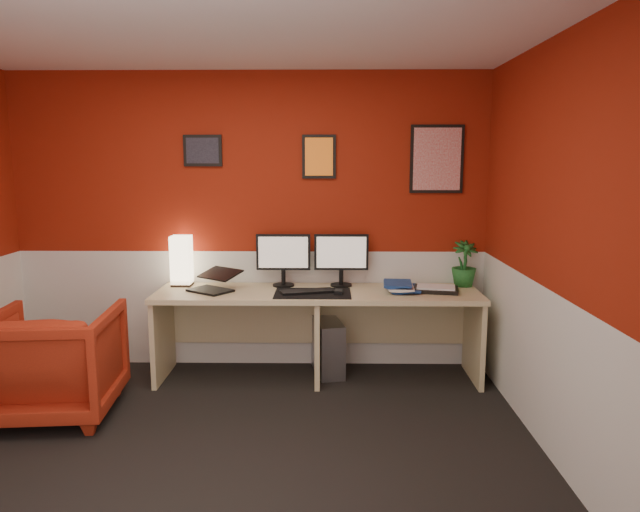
{
  "coord_description": "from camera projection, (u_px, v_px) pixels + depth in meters",
  "views": [
    {
      "loc": [
        0.66,
        -3.16,
        1.77
      ],
      "look_at": [
        0.6,
        1.21,
        1.05
      ],
      "focal_mm": 32.65,
      "sensor_mm": 36.0,
      "label": 1
    }
  ],
  "objects": [
    {
      "name": "desk_mat",
      "position": [
        313.0,
        293.0,
        4.59
      ],
      "size": [
        0.6,
        0.38,
        0.01
      ],
      "primitive_type": "cube",
      "color": "black",
      "rests_on": "desk"
    },
    {
      "name": "art_right",
      "position": [
        437.0,
        159.0,
        4.82
      ],
      "size": [
        0.44,
        0.02,
        0.56
      ],
      "primitive_type": "cube",
      "color": "red",
      "rests_on": "wall_back"
    },
    {
      "name": "potted_plant",
      "position": [
        464.0,
        264.0,
        4.84
      ],
      "size": [
        0.25,
        0.25,
        0.38
      ],
      "primitive_type": "imported",
      "rotation": [
        0.0,
        0.0,
        0.2
      ],
      "color": "#19591E",
      "rests_on": "desk"
    },
    {
      "name": "wall_front",
      "position": [
        69.0,
        366.0,
        1.49
      ],
      "size": [
        4.0,
        0.01,
        2.5
      ],
      "primitive_type": "cube",
      "color": "maroon",
      "rests_on": "ground"
    },
    {
      "name": "ground",
      "position": [
        215.0,
        465.0,
        3.42
      ],
      "size": [
        4.0,
        3.5,
        0.01
      ],
      "primitive_type": "cube",
      "color": "black",
      "rests_on": "ground"
    },
    {
      "name": "book_top",
      "position": [
        384.0,
        284.0,
        4.65
      ],
      "size": [
        0.24,
        0.31,
        0.03
      ],
      "primitive_type": "imported",
      "rotation": [
        0.0,
        0.0,
        -0.09
      ],
      "color": "navy",
      "rests_on": "book_middle"
    },
    {
      "name": "wainscot_right",
      "position": [
        562.0,
        386.0,
        3.31
      ],
      "size": [
        0.01,
        3.5,
        1.0
      ],
      "primitive_type": "cube",
      "color": "silver",
      "rests_on": "ground"
    },
    {
      "name": "book_bottom",
      "position": [
        389.0,
        289.0,
        4.69
      ],
      "size": [
        0.24,
        0.32,
        0.03
      ],
      "primitive_type": "imported",
      "rotation": [
        0.0,
        0.0,
        -0.02
      ],
      "color": "navy",
      "rests_on": "desk"
    },
    {
      "name": "wall_right",
      "position": [
        572.0,
        256.0,
        3.19
      ],
      "size": [
        0.01,
        3.5,
        2.5
      ],
      "primitive_type": "cube",
      "color": "maroon",
      "rests_on": "ground"
    },
    {
      "name": "art_center",
      "position": [
        319.0,
        157.0,
        4.83
      ],
      "size": [
        0.28,
        0.02,
        0.36
      ],
      "primitive_type": "cube",
      "color": "orange",
      "rests_on": "wall_back"
    },
    {
      "name": "desk",
      "position": [
        318.0,
        335.0,
        4.74
      ],
      "size": [
        2.6,
        0.65,
        0.73
      ],
      "primitive_type": "cube",
      "color": "#CEBC84",
      "rests_on": "ground"
    },
    {
      "name": "wall_back",
      "position": [
        250.0,
        222.0,
        4.94
      ],
      "size": [
        4.0,
        0.01,
        2.5
      ],
      "primitive_type": "cube",
      "color": "maroon",
      "rests_on": "ground"
    },
    {
      "name": "keyboard",
      "position": [
        307.0,
        291.0,
        4.6
      ],
      "size": [
        0.44,
        0.24,
        0.02
      ],
      "primitive_type": "cube",
      "rotation": [
        0.0,
        0.0,
        0.26
      ],
      "color": "black",
      "rests_on": "desk_mat"
    },
    {
      "name": "armchair",
      "position": [
        55.0,
        362.0,
        4.05
      ],
      "size": [
        0.89,
        0.91,
        0.77
      ],
      "primitive_type": "imported",
      "rotation": [
        0.0,
        0.0,
        3.23
      ],
      "color": "#A92712",
      "rests_on": "ground"
    },
    {
      "name": "laptop",
      "position": [
        210.0,
        278.0,
        4.65
      ],
      "size": [
        0.4,
        0.38,
        0.22
      ],
      "primitive_type": "cube",
      "rotation": [
        0.0,
        0.0,
        -0.63
      ],
      "color": "black",
      "rests_on": "desk"
    },
    {
      "name": "wainscot_back",
      "position": [
        252.0,
        308.0,
        5.06
      ],
      "size": [
        4.0,
        0.01,
        1.0
      ],
      "primitive_type": "cube",
      "color": "silver",
      "rests_on": "ground"
    },
    {
      "name": "pc_tower",
      "position": [
        328.0,
        347.0,
        4.87
      ],
      "size": [
        0.29,
        0.48,
        0.45
      ],
      "primitive_type": "cube",
      "rotation": [
        0.0,
        0.0,
        0.21
      ],
      "color": "#99999E",
      "rests_on": "ground"
    },
    {
      "name": "monitor_right",
      "position": [
        341.0,
        252.0,
        4.82
      ],
      "size": [
        0.45,
        0.06,
        0.58
      ],
      "primitive_type": "cube",
      "color": "black",
      "rests_on": "desk"
    },
    {
      "name": "ceiling",
      "position": [
        201.0,
        18.0,
        3.01
      ],
      "size": [
        4.0,
        3.5,
        0.01
      ],
      "primitive_type": "cube",
      "color": "white",
      "rests_on": "ground"
    },
    {
      "name": "shoji_lamp",
      "position": [
        182.0,
        262.0,
        4.86
      ],
      "size": [
        0.16,
        0.16,
        0.4
      ],
      "primitive_type": "cube",
      "color": "#FFE5B2",
      "rests_on": "desk"
    },
    {
      "name": "zen_tray",
      "position": [
        436.0,
        290.0,
        4.67
      ],
      "size": [
        0.39,
        0.31,
        0.03
      ],
      "primitive_type": "cube",
      "rotation": [
        0.0,
        0.0,
        -0.19
      ],
      "color": "black",
      "rests_on": "desk"
    },
    {
      "name": "monitor_left",
      "position": [
        283.0,
        252.0,
        4.83
      ],
      "size": [
        0.45,
        0.06,
        0.58
      ],
      "primitive_type": "cube",
      "color": "black",
      "rests_on": "desk"
    },
    {
      "name": "art_left",
      "position": [
        203.0,
        151.0,
        4.83
      ],
      "size": [
        0.32,
        0.02,
        0.26
      ],
      "primitive_type": "cube",
      "color": "black",
      "rests_on": "wall_back"
    },
    {
      "name": "mouse",
      "position": [
        339.0,
        292.0,
        4.56
      ],
      "size": [
        0.07,
        0.11,
        0.03
      ],
      "primitive_type": "cube",
      "rotation": [
        0.0,
        0.0,
        -0.09
      ],
      "color": "black",
      "rests_on": "desk_mat"
    },
    {
      "name": "book_middle",
      "position": [
        388.0,
        287.0,
        4.64
      ],
      "size": [
        0.22,
        0.29,
        0.02
      ],
      "primitive_type": "imported",
      "rotation": [
        0.0,
        0.0,
        -0.07
      ],
      "color": "silver",
      "rests_on": "book_bottom"
    }
  ]
}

